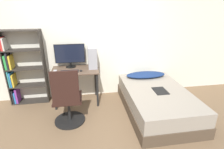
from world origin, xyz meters
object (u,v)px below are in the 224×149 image
at_px(bookshelf, 20,70).
at_px(monitor, 70,55).
at_px(bed, 156,101).
at_px(office_chair, 68,103).
at_px(keyboard, 70,71).
at_px(pc_tower, 92,57).

xyz_separation_m(bookshelf, monitor, (1.04, 0.01, 0.28)).
bearing_deg(bed, monitor, 153.65).
relative_size(office_chair, bed, 0.56).
relative_size(bookshelf, monitor, 2.49).
bearing_deg(bed, keyboard, 162.99).
relative_size(bookshelf, office_chair, 1.47).
distance_m(bookshelf, office_chair, 1.42).
xyz_separation_m(bookshelf, pc_tower, (1.50, -0.07, 0.23)).
bearing_deg(bookshelf, keyboard, -16.34).
relative_size(office_chair, monitor, 1.69).
xyz_separation_m(monitor, pc_tower, (0.46, -0.08, -0.05)).
bearing_deg(monitor, pc_tower, -10.09).
relative_size(bed, keyboard, 5.30).
bearing_deg(monitor, keyboard, -92.18).
bearing_deg(pc_tower, monitor, 169.91).
relative_size(monitor, pc_tower, 1.44).
bearing_deg(office_chair, keyboard, 88.39).
bearing_deg(office_chair, monitor, 88.20).
bearing_deg(bed, office_chair, -175.69).
xyz_separation_m(bookshelf, bed, (2.69, -0.81, -0.51)).
distance_m(bookshelf, monitor, 1.08).
height_order(office_chair, keyboard, office_chair).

